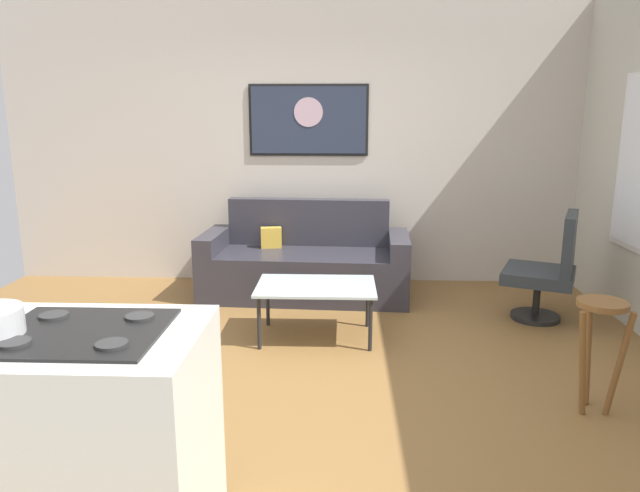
{
  "coord_description": "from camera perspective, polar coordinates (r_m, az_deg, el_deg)",
  "views": [
    {
      "loc": [
        0.24,
        -3.56,
        1.7
      ],
      "look_at": [
        0.07,
        0.9,
        0.7
      ],
      "focal_mm": 32.7,
      "sensor_mm": 36.0,
      "label": 1
    }
  ],
  "objects": [
    {
      "name": "ground",
      "position": [
        3.96,
        -1.52,
        -13.12
      ],
      "size": [
        6.4,
        6.4,
        0.04
      ],
      "primitive_type": "cube",
      "color": "brown"
    },
    {
      "name": "coffee_table",
      "position": [
        4.5,
        -0.39,
        -4.26
      ],
      "size": [
        0.91,
        0.61,
        0.43
      ],
      "color": "silver",
      "rests_on": "ground"
    },
    {
      "name": "bar_stool",
      "position": [
        3.73,
        25.69,
        -7.5
      ],
      "size": [
        0.33,
        0.32,
        0.68
      ],
      "color": "brown",
      "rests_on": "ground"
    },
    {
      "name": "wall_painting",
      "position": [
        5.95,
        -1.13,
        12.22
      ],
      "size": [
        1.19,
        0.03,
        0.7
      ],
      "color": "black"
    },
    {
      "name": "kitchen_counter",
      "position": [
        2.62,
        -26.56,
        -17.0
      ],
      "size": [
        1.37,
        0.69,
        0.95
      ],
      "color": "silver",
      "rests_on": "ground"
    },
    {
      "name": "armchair",
      "position": [
        5.22,
        21.5,
        -2.09
      ],
      "size": [
        0.74,
        0.75,
        0.93
      ],
      "color": "black",
      "rests_on": "ground"
    },
    {
      "name": "couch",
      "position": [
        5.6,
        -1.43,
        -1.84
      ],
      "size": [
        1.99,
        0.92,
        0.9
      ],
      "color": "#2F2E36",
      "rests_on": "ground"
    },
    {
      "name": "back_wall",
      "position": [
        5.99,
        -0.07,
        9.78
      ],
      "size": [
        6.4,
        0.05,
        2.8
      ],
      "primitive_type": "cube",
      "color": "beige",
      "rests_on": "ground"
    }
  ]
}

